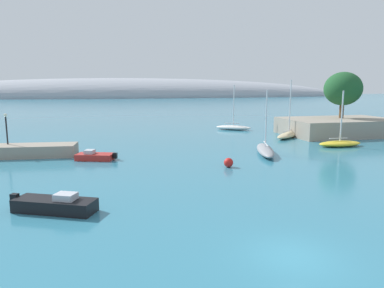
{
  "coord_description": "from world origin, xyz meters",
  "views": [
    {
      "loc": [
        -7.84,
        -13.29,
        7.57
      ],
      "look_at": [
        1.31,
        25.03,
        1.1
      ],
      "focal_mm": 32.86,
      "sensor_mm": 36.0,
      "label": 1
    }
  ],
  "objects_px": {
    "tree_clump_shore": "(343,89)",
    "sailboat_grey_end_of_line": "(265,150)",
    "mooring_buoy_red": "(229,163)",
    "motorboat_red_foreground": "(95,156)",
    "sailboat_sand_near_shore": "(289,134)",
    "sailboat_yellow_outer_mooring": "(340,143)",
    "sailboat_white_mid_mooring": "(233,127)",
    "motorboat_black_alongside_breakwater": "(55,205)",
    "harbor_lamp_post": "(6,125)"
  },
  "relations": [
    {
      "from": "motorboat_red_foreground",
      "to": "motorboat_black_alongside_breakwater",
      "type": "xyz_separation_m",
      "value": [
        -1.86,
        -15.39,
        0.08
      ]
    },
    {
      "from": "sailboat_grey_end_of_line",
      "to": "motorboat_red_foreground",
      "type": "xyz_separation_m",
      "value": [
        -18.63,
        1.23,
        -0.12
      ]
    },
    {
      "from": "sailboat_yellow_outer_mooring",
      "to": "motorboat_red_foreground",
      "type": "relative_size",
      "value": 1.62
    },
    {
      "from": "motorboat_red_foreground",
      "to": "sailboat_white_mid_mooring",
      "type": "bearing_deg",
      "value": -119.05
    },
    {
      "from": "sailboat_white_mid_mooring",
      "to": "motorboat_black_alongside_breakwater",
      "type": "relative_size",
      "value": 1.45
    },
    {
      "from": "sailboat_grey_end_of_line",
      "to": "harbor_lamp_post",
      "type": "relative_size",
      "value": 2.45
    },
    {
      "from": "sailboat_sand_near_shore",
      "to": "sailboat_white_mid_mooring",
      "type": "relative_size",
      "value": 1.09
    },
    {
      "from": "motorboat_black_alongside_breakwater",
      "to": "mooring_buoy_red",
      "type": "height_order",
      "value": "motorboat_black_alongside_breakwater"
    },
    {
      "from": "sailboat_grey_end_of_line",
      "to": "harbor_lamp_post",
      "type": "distance_m",
      "value": 28.63
    },
    {
      "from": "tree_clump_shore",
      "to": "harbor_lamp_post",
      "type": "distance_m",
      "value": 47.76
    },
    {
      "from": "sailboat_sand_near_shore",
      "to": "sailboat_white_mid_mooring",
      "type": "xyz_separation_m",
      "value": [
        -4.85,
        10.85,
        0.02
      ]
    },
    {
      "from": "tree_clump_shore",
      "to": "sailboat_grey_end_of_line",
      "type": "relative_size",
      "value": 0.88
    },
    {
      "from": "sailboat_sand_near_shore",
      "to": "sailboat_white_mid_mooring",
      "type": "distance_m",
      "value": 11.89
    },
    {
      "from": "mooring_buoy_red",
      "to": "sailboat_white_mid_mooring",
      "type": "bearing_deg",
      "value": 69.04
    },
    {
      "from": "motorboat_black_alongside_breakwater",
      "to": "harbor_lamp_post",
      "type": "distance_m",
      "value": 21.21
    },
    {
      "from": "sailboat_yellow_outer_mooring",
      "to": "mooring_buoy_red",
      "type": "height_order",
      "value": "sailboat_yellow_outer_mooring"
    },
    {
      "from": "tree_clump_shore",
      "to": "sailboat_sand_near_shore",
      "type": "distance_m",
      "value": 12.1
    },
    {
      "from": "sailboat_grey_end_of_line",
      "to": "sailboat_white_mid_mooring",
      "type": "bearing_deg",
      "value": 7.33
    },
    {
      "from": "sailboat_yellow_outer_mooring",
      "to": "harbor_lamp_post",
      "type": "xyz_separation_m",
      "value": [
        -39.44,
        2.95,
        3.02
      ]
    },
    {
      "from": "sailboat_sand_near_shore",
      "to": "motorboat_red_foreground",
      "type": "xyz_separation_m",
      "value": [
        -27.79,
        -10.12,
        -0.08
      ]
    },
    {
      "from": "sailboat_sand_near_shore",
      "to": "sailboat_grey_end_of_line",
      "type": "xyz_separation_m",
      "value": [
        -9.16,
        -11.35,
        0.03
      ]
    },
    {
      "from": "harbor_lamp_post",
      "to": "tree_clump_shore",
      "type": "bearing_deg",
      "value": 8.98
    },
    {
      "from": "sailboat_grey_end_of_line",
      "to": "motorboat_red_foreground",
      "type": "distance_m",
      "value": 18.67
    },
    {
      "from": "sailboat_yellow_outer_mooring",
      "to": "sailboat_sand_near_shore",
      "type": "bearing_deg",
      "value": 105.11
    },
    {
      "from": "mooring_buoy_red",
      "to": "motorboat_black_alongside_breakwater",
      "type": "bearing_deg",
      "value": -148.01
    },
    {
      "from": "tree_clump_shore",
      "to": "sailboat_white_mid_mooring",
      "type": "relative_size",
      "value": 0.93
    },
    {
      "from": "tree_clump_shore",
      "to": "mooring_buoy_red",
      "type": "bearing_deg",
      "value": -144.35
    },
    {
      "from": "sailboat_grey_end_of_line",
      "to": "motorboat_red_foreground",
      "type": "bearing_deg",
      "value": 104.53
    },
    {
      "from": "motorboat_red_foreground",
      "to": "sailboat_sand_near_shore",
      "type": "bearing_deg",
      "value": -141.47
    },
    {
      "from": "sailboat_grey_end_of_line",
      "to": "motorboat_black_alongside_breakwater",
      "type": "xyz_separation_m",
      "value": [
        -20.5,
        -14.16,
        -0.04
      ]
    },
    {
      "from": "sailboat_white_mid_mooring",
      "to": "motorboat_black_alongside_breakwater",
      "type": "bearing_deg",
      "value": -90.18
    },
    {
      "from": "tree_clump_shore",
      "to": "motorboat_red_foreground",
      "type": "relative_size",
      "value": 1.67
    },
    {
      "from": "sailboat_sand_near_shore",
      "to": "sailboat_grey_end_of_line",
      "type": "height_order",
      "value": "sailboat_sand_near_shore"
    },
    {
      "from": "tree_clump_shore",
      "to": "mooring_buoy_red",
      "type": "height_order",
      "value": "tree_clump_shore"
    },
    {
      "from": "tree_clump_shore",
      "to": "mooring_buoy_red",
      "type": "relative_size",
      "value": 8.16
    },
    {
      "from": "motorboat_red_foreground",
      "to": "sailboat_grey_end_of_line",
      "type": "bearing_deg",
      "value": -165.26
    },
    {
      "from": "sailboat_sand_near_shore",
      "to": "sailboat_yellow_outer_mooring",
      "type": "relative_size",
      "value": 1.21
    },
    {
      "from": "sailboat_sand_near_shore",
      "to": "harbor_lamp_post",
      "type": "distance_m",
      "value": 37.68
    },
    {
      "from": "sailboat_white_mid_mooring",
      "to": "harbor_lamp_post",
      "type": "bearing_deg",
      "value": -118.47
    },
    {
      "from": "sailboat_sand_near_shore",
      "to": "motorboat_black_alongside_breakwater",
      "type": "relative_size",
      "value": 1.58
    },
    {
      "from": "sailboat_white_mid_mooring",
      "to": "harbor_lamp_post",
      "type": "xyz_separation_m",
      "value": [
        -32.25,
        -16.73,
        2.99
      ]
    },
    {
      "from": "tree_clump_shore",
      "to": "sailboat_sand_near_shore",
      "type": "bearing_deg",
      "value": -171.08
    },
    {
      "from": "sailboat_grey_end_of_line",
      "to": "motorboat_red_foreground",
      "type": "relative_size",
      "value": 1.89
    },
    {
      "from": "tree_clump_shore",
      "to": "sailboat_grey_end_of_line",
      "type": "distance_m",
      "value": 23.99
    },
    {
      "from": "tree_clump_shore",
      "to": "sailboat_grey_end_of_line",
      "type": "bearing_deg",
      "value": -145.93
    },
    {
      "from": "sailboat_sand_near_shore",
      "to": "harbor_lamp_post",
      "type": "bearing_deg",
      "value": 146.77
    },
    {
      "from": "sailboat_white_mid_mooring",
      "to": "sailboat_yellow_outer_mooring",
      "type": "xyz_separation_m",
      "value": [
        7.19,
        -19.68,
        -0.03
      ]
    },
    {
      "from": "tree_clump_shore",
      "to": "sailboat_grey_end_of_line",
      "type": "height_order",
      "value": "tree_clump_shore"
    },
    {
      "from": "tree_clump_shore",
      "to": "sailboat_sand_near_shore",
      "type": "xyz_separation_m",
      "value": [
        -9.93,
        -1.56,
        -6.74
      ]
    },
    {
      "from": "sailboat_grey_end_of_line",
      "to": "sailboat_sand_near_shore",
      "type": "bearing_deg",
      "value": -20.59
    }
  ]
}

